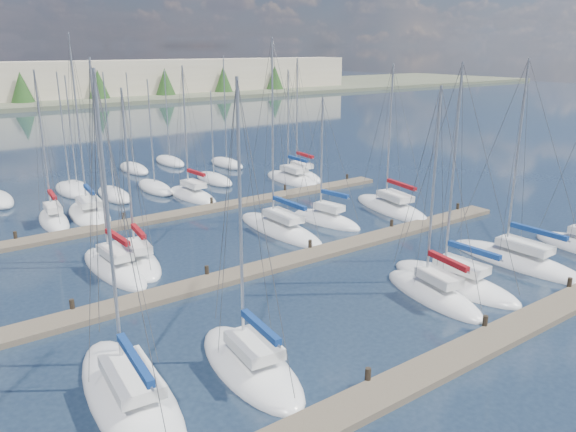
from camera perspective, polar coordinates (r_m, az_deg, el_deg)
ground at (r=75.20m, az=-21.26°, el=5.30°), size 400.00×400.00×0.00m
dock_near at (r=26.73m, az=15.83°, el=-14.05°), size 44.00×1.93×1.10m
dock_mid at (r=35.93m, az=-1.90°, el=-5.13°), size 44.00×1.93×1.10m
dock_far at (r=47.53m, az=-11.47°, el=0.08°), size 44.00×1.93×1.10m
sailboat_c at (r=25.54m, az=-3.82°, el=-14.89°), size 3.75×8.18×13.24m
sailboat_p at (r=53.45m, az=-9.71°, el=2.09°), size 2.91×7.54×12.71m
sailboat_i at (r=37.24m, az=-17.26°, el=-5.03°), size 2.69×8.48×13.75m
sailboat_q at (r=59.15m, az=0.40°, el=3.75°), size 3.17×8.41×12.10m
sailboat_b at (r=24.44m, az=-15.75°, el=-17.19°), size 4.00×10.32×13.64m
sailboat_l at (r=45.26m, az=3.87°, el=-0.42°), size 3.33×7.05×10.63m
sailboat_r at (r=61.29m, az=1.22°, el=4.23°), size 3.12×8.16×13.14m
sailboat_n at (r=48.84m, az=-22.69°, el=-0.40°), size 2.72×7.05×12.67m
sailboat_j at (r=37.86m, az=-15.02°, el=-4.49°), size 3.33×7.22×11.96m
sailboat_d at (r=33.01m, az=14.51°, el=-7.68°), size 3.43×7.74×12.42m
sailboat_k at (r=42.99m, az=-0.86°, el=-1.32°), size 2.73×10.03×14.98m
sailboat_o at (r=49.64m, az=-19.53°, el=0.20°), size 3.88×8.57×15.40m
sailboat_f at (r=39.67m, az=22.18°, el=-4.22°), size 2.86×9.71×13.67m
sailboat_m at (r=49.37m, az=10.45°, el=0.80°), size 4.44×9.79×13.01m
sailboat_e at (r=34.93m, az=16.52°, el=-6.47°), size 3.29×8.70×13.56m
distant_boats at (r=58.69m, az=-21.07°, el=2.62°), size 36.93×20.75×13.30m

